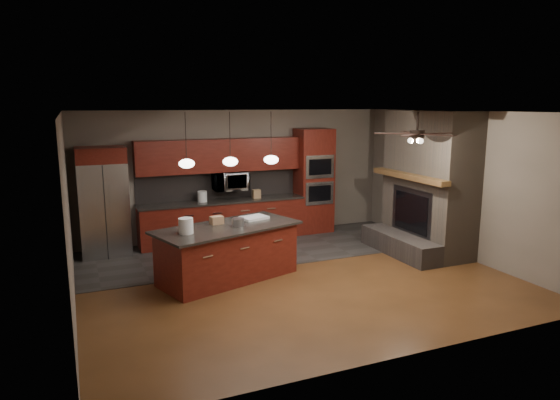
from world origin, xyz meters
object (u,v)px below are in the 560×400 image
kitchen_island (228,252)px  counter_bucket (202,196)px  cardboard_box (217,220)px  counter_box (256,194)px  paint_tray (254,218)px  white_bucket (186,226)px  refrigerator (104,202)px  paint_can (238,222)px  oven_tower (314,181)px  microwave (230,181)px

kitchen_island → counter_bucket: bearing=68.5°
cardboard_box → counter_box: 2.54m
paint_tray → counter_box: size_ratio=2.46×
paint_tray → counter_bucket: bearing=86.2°
counter_box → paint_tray: bearing=-111.4°
counter_box → white_bucket: bearing=-130.1°
refrigerator → counter_bucket: 1.97m
refrigerator → cardboard_box: size_ratio=10.08×
refrigerator → cardboard_box: (1.68, -2.03, -0.08)m
kitchen_island → paint_tray: (0.59, 0.32, 0.48)m
white_bucket → paint_can: bearing=8.2°
oven_tower → white_bucket: size_ratio=9.62×
oven_tower → refrigerator: oven_tower is taller
white_bucket → counter_box: (2.10, 2.49, -0.05)m
refrigerator → white_bucket: size_ratio=8.59×
kitchen_island → white_bucket: size_ratio=10.67×
oven_tower → counter_bucket: 2.62m
microwave → cardboard_box: microwave is taller
oven_tower → microwave: size_ratio=3.25×
oven_tower → white_bucket: bearing=-144.2°
kitchen_island → refrigerator: bearing=111.3°
microwave → counter_box: microwave is taller
kitchen_island → paint_tray: bearing=11.2°
kitchen_island → paint_can: size_ratio=12.94×
paint_can → oven_tower: bearing=42.6°
microwave → kitchen_island: (-0.80, -2.38, -0.84)m
microwave → counter_box: size_ratio=3.91×
white_bucket → paint_tray: white_bucket is taller
oven_tower → microwave: bearing=178.3°
paint_tray → counter_box: counter_box is taller
refrigerator → white_bucket: 2.68m
cardboard_box → oven_tower: bearing=27.0°
paint_tray → cardboard_box: size_ratio=2.18×
paint_can → counter_bucket: (-0.00, 2.41, 0.03)m
cardboard_box → white_bucket: bearing=-154.4°
white_bucket → microwave: bearing=59.3°
oven_tower → kitchen_island: oven_tower is taller
white_bucket → paint_can: (0.90, 0.13, -0.06)m
oven_tower → counter_bucket: (-2.61, 0.01, -0.18)m
oven_tower → cardboard_box: bearing=-144.0°
white_bucket → counter_box: white_bucket is taller
paint_can → paint_tray: (0.43, 0.40, -0.05)m
oven_tower → cardboard_box: 3.59m
kitchen_island → cardboard_box: 0.58m
paint_can → counter_box: bearing=63.2°
oven_tower → counter_box: bearing=-178.3°
white_bucket → refrigerator: bearing=113.5°
microwave → white_bucket: bearing=-120.7°
microwave → refrigerator: 2.62m
paint_can → kitchen_island: bearing=154.9°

